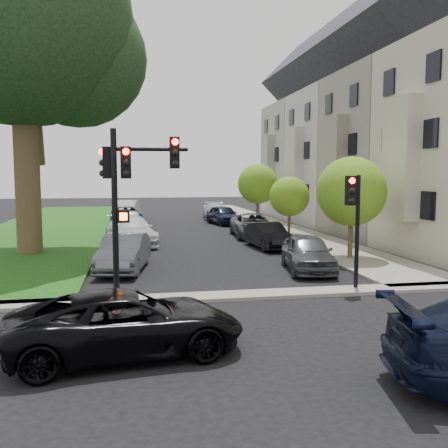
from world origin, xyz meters
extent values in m
plane|color=black|center=(0.00, 0.00, 0.00)|extent=(140.00, 140.00, 0.00)
cube|color=#12360F|center=(-9.00, 24.00, 0.06)|extent=(8.00, 44.00, 0.12)
cube|color=slate|center=(6.75, 24.00, 0.06)|extent=(3.50, 44.00, 0.12)
cube|color=slate|center=(0.00, 2.00, 0.06)|extent=(60.00, 1.00, 0.12)
cube|color=#B8B7A5|center=(8.65, 8.00, 4.50)|extent=(0.70, 2.20, 5.50)
cube|color=black|center=(8.95, 8.00, 5.50)|extent=(0.08, 3.60, 6.00)
cube|color=gray|center=(12.50, 15.50, 5.00)|extent=(7.00, 7.40, 10.00)
cube|color=#2B2A33|center=(12.50, 15.50, 12.47)|extent=(7.00, 7.55, 7.00)
cube|color=gray|center=(8.65, 15.50, 4.50)|extent=(0.70, 2.20, 5.50)
cube|color=black|center=(8.95, 15.50, 5.50)|extent=(0.08, 3.60, 6.00)
cube|color=silver|center=(12.50, 23.00, 5.00)|extent=(7.00, 7.40, 10.00)
cube|color=#2B2A33|center=(12.50, 23.00, 12.47)|extent=(7.00, 7.55, 7.00)
cube|color=silver|center=(8.65, 23.00, 4.50)|extent=(0.70, 2.20, 5.50)
cube|color=black|center=(8.95, 23.00, 5.50)|extent=(0.08, 3.60, 6.00)
cube|color=#A39987|center=(12.50, 30.50, 5.00)|extent=(7.00, 7.40, 10.00)
cube|color=#2B2A33|center=(12.50, 30.50, 12.47)|extent=(7.00, 7.55, 7.00)
cube|color=#A39987|center=(8.65, 30.50, 4.50)|extent=(0.70, 2.20, 5.50)
cube|color=black|center=(8.95, 30.50, 5.50)|extent=(0.08, 3.60, 6.00)
cylinder|color=brown|center=(-8.10, 11.83, 4.20)|extent=(1.15, 1.15, 8.39)
sphere|color=black|center=(-8.10, 11.83, 11.01)|extent=(10.07, 10.07, 10.07)
sphere|color=black|center=(-5.79, 12.87, 9.44)|extent=(6.71, 6.71, 6.71)
cylinder|color=brown|center=(6.20, 7.71, 1.09)|extent=(0.22, 0.22, 2.19)
sphere|color=#5A8719|center=(6.20, 7.71, 3.06)|extent=(3.06, 3.06, 3.06)
cylinder|color=brown|center=(6.20, 16.51, 0.88)|extent=(0.18, 0.18, 1.76)
sphere|color=#5A8719|center=(6.20, 16.51, 2.46)|extent=(2.46, 2.46, 2.46)
cylinder|color=brown|center=(6.20, 24.40, 1.10)|extent=(0.22, 0.22, 2.20)
sphere|color=#5A8719|center=(6.20, 24.40, 3.08)|extent=(3.08, 3.08, 3.08)
cylinder|color=black|center=(-3.80, 2.20, 2.57)|extent=(0.19, 0.19, 5.14)
cylinder|color=black|center=(-2.71, 2.20, 4.55)|extent=(2.18, 0.24, 0.12)
cube|color=black|center=(-3.45, 2.20, 4.16)|extent=(0.31, 0.27, 0.94)
cube|color=black|center=(-2.02, 2.20, 4.45)|extent=(0.31, 0.27, 0.94)
cube|color=black|center=(-4.00, 2.45, 4.16)|extent=(0.27, 0.31, 0.94)
sphere|color=#FF0C05|center=(-3.45, 2.05, 4.47)|extent=(0.20, 0.20, 0.20)
sphere|color=black|center=(-3.45, 2.05, 3.84)|extent=(0.20, 0.20, 0.20)
cube|color=black|center=(-3.55, 2.20, 2.57)|extent=(0.36, 0.27, 0.38)
cube|color=#FF5905|center=(-3.55, 2.06, 2.57)|extent=(0.22, 0.03, 0.22)
cylinder|color=black|center=(3.89, 2.20, 1.89)|extent=(0.17, 0.17, 3.79)
cube|color=black|center=(3.64, 2.20, 3.29)|extent=(0.35, 0.32, 0.95)
sphere|color=#FF0C05|center=(3.64, 2.05, 3.61)|extent=(0.20, 0.20, 0.20)
imported|color=black|center=(-3.44, -2.40, 0.69)|extent=(5.22, 2.98, 1.37)
imported|color=#3F4247|center=(3.49, 5.71, 0.73)|extent=(2.37, 4.49, 1.45)
imported|color=black|center=(3.55, 11.76, 0.67)|extent=(1.79, 4.16, 1.33)
imported|color=#3F4247|center=(3.95, 16.53, 0.71)|extent=(2.67, 5.27, 1.43)
imported|color=black|center=(3.53, 24.34, 0.73)|extent=(2.49, 4.52, 1.45)
imported|color=#999BA0|center=(3.69, 29.31, 0.70)|extent=(2.40, 4.98, 1.40)
imported|color=#3F4247|center=(-3.65, 7.00, 0.73)|extent=(2.25, 4.62, 1.46)
imported|color=silver|center=(-3.40, 14.37, 0.78)|extent=(3.12, 5.66, 1.55)
imported|color=#999BA0|center=(-3.52, 20.25, 0.75)|extent=(2.08, 4.54, 1.51)
imported|color=black|center=(-3.77, 25.88, 0.67)|extent=(2.63, 5.01, 1.34)
imported|color=silver|center=(-3.79, 31.00, 0.78)|extent=(2.30, 4.89, 1.55)
camera|label=1|loc=(-3.29, -12.84, 3.81)|focal=40.00mm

